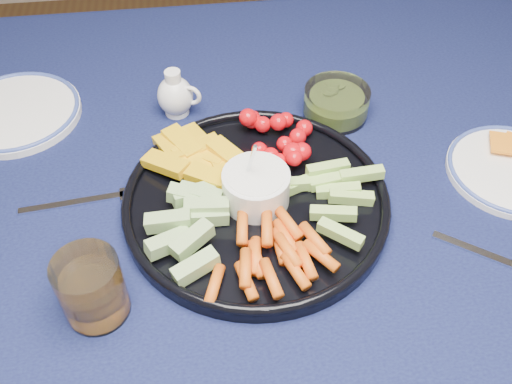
{
  "coord_description": "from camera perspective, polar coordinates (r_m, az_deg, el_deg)",
  "views": [
    {
      "loc": [
        -0.07,
        -0.6,
        1.38
      ],
      "look_at": [
        0.0,
        -0.06,
        0.78
      ],
      "focal_mm": 40.0,
      "sensor_mm": 36.0,
      "label": 1
    }
  ],
  "objects": [
    {
      "name": "dining_table",
      "position": [
        0.94,
        -0.48,
        -2.39
      ],
      "size": [
        1.67,
        1.07,
        0.75
      ],
      "color": "#472A17",
      "rests_on": "ground"
    },
    {
      "name": "crudite_platter",
      "position": [
        0.82,
        -0.15,
        -0.62
      ],
      "size": [
        0.39,
        0.39,
        0.12
      ],
      "color": "black",
      "rests_on": "dining_table"
    },
    {
      "name": "creamer_pitcher",
      "position": [
        0.98,
        -8.03,
        9.54
      ],
      "size": [
        0.08,
        0.06,
        0.08
      ],
      "color": "white",
      "rests_on": "dining_table"
    },
    {
      "name": "pickle_bowl",
      "position": [
        0.98,
        8.01,
        8.72
      ],
      "size": [
        0.11,
        0.11,
        0.05
      ],
      "color": "white",
      "rests_on": "dining_table"
    },
    {
      "name": "cheese_plate",
      "position": [
        0.96,
        24.27,
        2.16
      ],
      "size": [
        0.2,
        0.2,
        0.02
      ],
      "color": "white",
      "rests_on": "dining_table"
    },
    {
      "name": "juice_tumbler",
      "position": [
        0.73,
        -16.02,
        -9.5
      ],
      "size": [
        0.08,
        0.08,
        0.09
      ],
      "color": "white",
      "rests_on": "dining_table"
    },
    {
      "name": "fork_left",
      "position": [
        0.88,
        -15.86,
        -0.74
      ],
      "size": [
        0.19,
        0.04,
        0.0
      ],
      "color": "silver",
      "rests_on": "dining_table"
    },
    {
      "name": "side_plate_extra",
      "position": [
        1.06,
        -22.89,
        7.36
      ],
      "size": [
        0.22,
        0.22,
        0.02
      ],
      "color": "white",
      "rests_on": "dining_table"
    }
  ]
}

